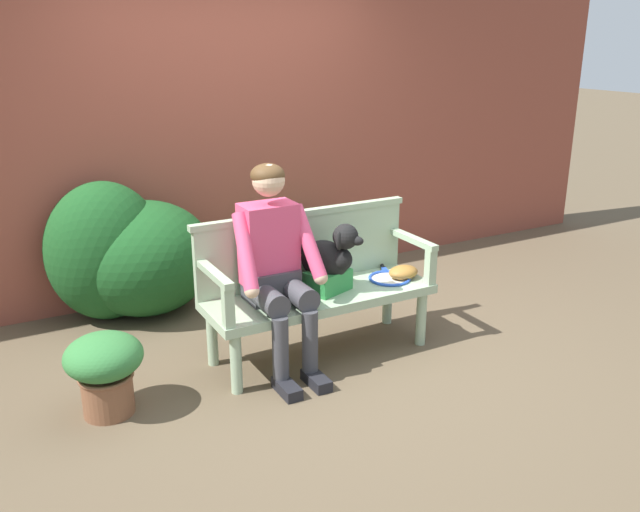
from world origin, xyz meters
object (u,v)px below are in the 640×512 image
garden_bench (320,301)px  potted_plant (105,368)px  sports_bag (327,280)px  person_seated (275,262)px  dog_on_bench (330,256)px  baseball_glove (403,272)px  tennis_racket (389,277)px

garden_bench → potted_plant: (-1.41, -0.07, -0.10)m
sports_bag → person_seated: bearing=-176.9°
dog_on_bench → potted_plant: size_ratio=0.97×
baseball_glove → sports_bag: bearing=168.0°
potted_plant → person_seated: bearing=2.6°
garden_bench → person_seated: size_ratio=1.16×
dog_on_bench → tennis_racket: 0.52m
person_seated → baseball_glove: person_seated is taller
dog_on_bench → sports_bag: (-0.02, -0.00, -0.16)m
garden_bench → baseball_glove: (0.63, -0.05, 0.11)m
person_seated → potted_plant: (-1.08, -0.05, -0.43)m
baseball_glove → person_seated: bearing=171.5°
sports_bag → potted_plant: size_ratio=0.58×
tennis_racket → potted_plant: bearing=-178.0°
garden_bench → sports_bag: size_ratio=5.45×
person_seated → baseball_glove: size_ratio=5.98×
dog_on_bench → baseball_glove: dog_on_bench is taller
dog_on_bench → sports_bag: dog_on_bench is taller
garden_bench → baseball_glove: baseball_glove is taller
tennis_racket → sports_bag: bearing=179.5°
baseball_glove → dog_on_bench: bearing=167.7°
person_seated → sports_bag: person_seated is taller
person_seated → potted_plant: size_ratio=2.74×
baseball_glove → potted_plant: (-2.03, -0.02, -0.20)m
dog_on_bench → garden_bench: bearing=-176.2°
sports_bag → garden_bench: bearing=-175.5°
potted_plant → dog_on_bench: bearing=2.8°
baseball_glove → tennis_racket: bearing=142.9°
garden_bench → dog_on_bench: size_ratio=3.27×
dog_on_bench → baseball_glove: (0.55, -0.06, -0.19)m
person_seated → potted_plant: 1.16m
tennis_racket → potted_plant: 1.96m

